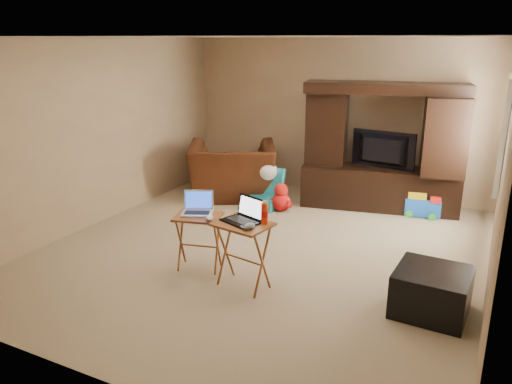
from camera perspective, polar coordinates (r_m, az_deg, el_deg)
The scene contains 22 objects.
floor at distance 6.16m, azimuth 0.83°, elevation -6.63°, with size 5.50×5.50×0.00m, color tan.
ceiling at distance 5.64m, azimuth 0.95°, elevation 17.30°, with size 5.50×5.50×0.00m, color silver.
wall_back at distance 8.30m, azimuth 9.20°, elevation 8.38°, with size 5.00×5.00×0.00m, color tan.
wall_front at distance 3.59m, azimuth -18.46°, elevation -3.90°, with size 5.00×5.00×0.00m, color tan.
wall_left at distance 7.19m, azimuth -17.50°, elevation 6.48°, with size 5.50×5.50×0.00m, color tan.
wall_right at distance 5.24m, azimuth 26.39°, elevation 1.69°, with size 5.50×5.50×0.00m, color tan.
window_pane at distance 6.73m, azimuth 26.64°, elevation 6.06°, with size 1.20×1.20×0.00m, color white.
window_frame at distance 6.73m, azimuth 26.47°, elevation 6.08°, with size 0.06×1.14×1.34m, color white.
entertainment_center at distance 7.63m, azimuth 14.18°, elevation 4.97°, with size 2.30×0.58×1.88m, color black.
television at distance 7.60m, azimuth 14.09°, elevation 4.63°, with size 0.96×0.13×0.55m, color black.
recliner at distance 8.06m, azimuth -2.70°, elevation 2.42°, with size 1.35×1.18×0.87m, color #471E0F.
child_rocker at distance 7.58m, azimuth 0.93°, elevation 0.42°, with size 0.45×0.52×0.61m, color teal, non-canonical shape.
plush_toy at distance 7.45m, azimuth 2.88°, elevation -0.58°, with size 0.39×0.33×0.43m, color red, non-canonical shape.
push_toy at distance 7.64m, azimuth 18.54°, elevation -1.24°, with size 0.51×0.36×0.38m, color blue, non-canonical shape.
ottoman at distance 5.05m, azimuth 19.42°, elevation -10.69°, with size 0.66×0.66×0.42m, color black.
tray_table_left at distance 5.60m, azimuth -6.54°, elevation -5.73°, with size 0.49×0.39×0.63m, color #9F5026.
tray_table_right at distance 5.17m, azimuth -1.45°, elevation -7.24°, with size 0.54×0.43×0.70m, color brown.
laptop_left at distance 5.49m, azimuth -6.79°, elevation -1.35°, with size 0.33×0.27×0.24m, color silver.
laptop_right at distance 5.03m, azimuth -1.79°, elevation -2.17°, with size 0.37×0.30×0.24m, color black.
mouse_left at distance 5.33m, azimuth -5.35°, elevation -2.95°, with size 0.08×0.13×0.05m, color silver.
mouse_right at distance 4.87m, azimuth -0.79°, elevation -3.96°, with size 0.09×0.14×0.06m, color #46474C.
water_bottle at distance 4.98m, azimuth 0.98°, elevation -2.50°, with size 0.07×0.07×0.22m, color red.
Camera 1 is at (2.43, -5.09, 2.49)m, focal length 35.00 mm.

